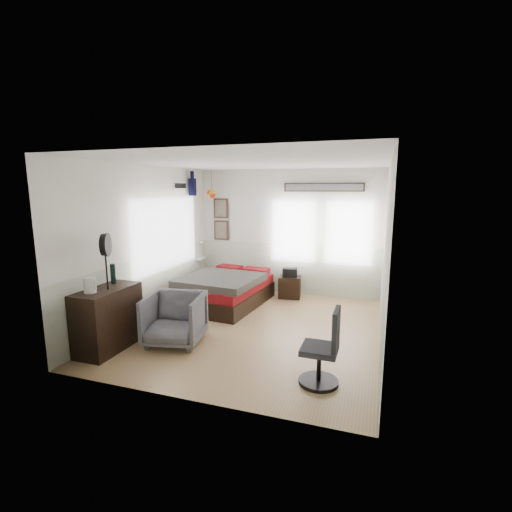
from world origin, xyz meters
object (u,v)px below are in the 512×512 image
(dresser, at_px, (108,319))
(nightstand, at_px, (290,287))
(armchair, at_px, (175,319))
(task_chair, at_px, (324,354))
(bed, at_px, (226,290))

(dresser, bearing_deg, nightstand, 60.40)
(armchair, distance_m, task_chair, 2.34)
(dresser, bearing_deg, task_chair, -0.51)
(bed, bearing_deg, nightstand, 43.92)
(task_chair, bearing_deg, nightstand, 110.14)
(task_chair, bearing_deg, armchair, 168.04)
(bed, distance_m, armchair, 1.98)
(dresser, distance_m, armchair, 0.94)
(bed, xyz_separation_m, dresser, (-0.79, -2.45, 0.15))
(nightstand, relative_size, task_chair, 0.48)
(armchair, bearing_deg, dresser, -160.68)
(armchair, relative_size, nightstand, 1.82)
(nightstand, bearing_deg, task_chair, -78.31)
(dresser, bearing_deg, armchair, 30.15)
(armchair, height_order, task_chair, task_chair)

